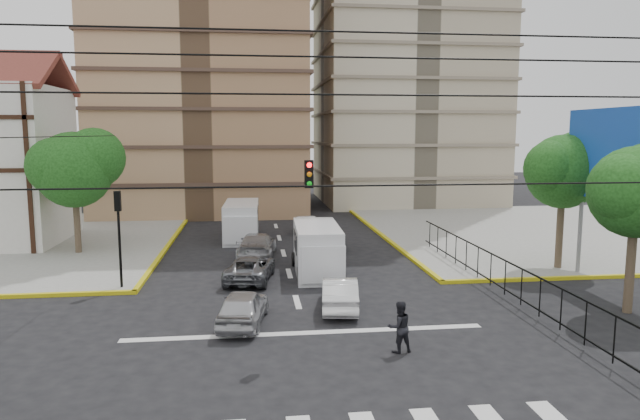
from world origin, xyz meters
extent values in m
plane|color=black|center=(0.00, 0.00, 0.00)|extent=(160.00, 160.00, 0.00)
cube|color=gray|center=(20.00, 20.00, 0.07)|extent=(26.00, 26.00, 0.15)
cube|color=silver|center=(0.00, 1.20, 0.01)|extent=(13.00, 0.40, 0.01)
cylinder|color=slate|center=(14.50, 4.00, 2.15)|extent=(0.20, 0.20, 4.00)
cylinder|color=slate|center=(14.50, 8.00, 2.15)|extent=(0.20, 0.20, 4.00)
cube|color=silver|center=(14.50, 6.00, 6.15)|extent=(0.25, 6.00, 4.00)
cube|color=blue|center=(14.30, 6.00, 6.15)|extent=(0.08, 6.20, 4.20)
cylinder|color=#473828|center=(13.00, 2.00, 2.10)|extent=(0.36, 0.36, 4.20)
sphere|color=#173F12|center=(13.00, 2.00, 4.84)|extent=(3.60, 3.60, 3.60)
sphere|color=#173F12|center=(12.28, 1.70, 5.03)|extent=(2.70, 2.70, 2.70)
cylinder|color=#473828|center=(14.00, 9.00, 2.24)|extent=(0.36, 0.36, 4.48)
sphere|color=#173F12|center=(14.00, 9.00, 5.16)|extent=(3.80, 3.80, 3.80)
sphere|color=#173F12|center=(14.95, 9.30, 5.73)|extent=(3.04, 3.04, 3.04)
sphere|color=#173F12|center=(13.24, 8.70, 5.35)|extent=(2.85, 2.85, 2.85)
cylinder|color=#473828|center=(-12.00, 16.00, 2.10)|extent=(0.36, 0.36, 4.20)
sphere|color=#173F12|center=(-12.00, 16.00, 5.00)|extent=(4.40, 4.40, 4.40)
sphere|color=#173F12|center=(-10.90, 16.30, 5.67)|extent=(3.52, 3.52, 3.52)
sphere|color=#173F12|center=(-12.88, 15.70, 5.22)|extent=(3.30, 3.30, 3.30)
cylinder|color=black|center=(-7.80, 7.80, 1.90)|extent=(0.12, 0.12, 3.50)
cube|color=black|center=(-7.80, 7.80, 4.10)|extent=(0.28, 0.22, 0.90)
sphere|color=#FF0C0C|center=(-7.80, 7.80, 4.40)|extent=(0.17, 0.17, 0.17)
cube|color=black|center=(0.00, 0.00, 5.80)|extent=(0.28, 0.22, 0.90)
cylinder|color=black|center=(0.00, -9.00, 6.25)|extent=(18.00, 0.03, 0.03)
cube|color=silver|center=(1.42, 9.85, 1.25)|extent=(2.36, 5.49, 2.49)
cube|color=silver|center=(1.42, 7.69, 1.08)|extent=(2.10, 1.37, 1.73)
cube|color=black|center=(1.42, 7.31, 1.68)|extent=(2.01, 0.17, 0.97)
cylinder|color=black|center=(0.39, 8.12, 0.38)|extent=(0.25, 0.76, 0.76)
cylinder|color=black|center=(2.45, 8.12, 0.38)|extent=(0.25, 0.76, 0.76)
cylinder|color=black|center=(0.39, 11.59, 0.38)|extent=(0.25, 0.76, 0.76)
cylinder|color=black|center=(2.45, 11.59, 0.38)|extent=(0.25, 0.76, 0.76)
cube|color=silver|center=(-2.52, 19.71, 1.25)|extent=(2.35, 5.52, 2.51)
cube|color=silver|center=(-2.52, 17.53, 1.09)|extent=(2.11, 1.37, 1.74)
cube|color=black|center=(-2.52, 17.15, 1.69)|extent=(2.02, 0.16, 0.98)
cylinder|color=black|center=(-3.55, 17.96, 0.38)|extent=(0.25, 0.76, 0.76)
cylinder|color=black|center=(-1.48, 17.96, 0.38)|extent=(0.25, 0.76, 0.76)
cylinder|color=black|center=(-3.55, 21.45, 0.38)|extent=(0.25, 0.76, 0.76)
cylinder|color=black|center=(-1.48, 21.45, 0.38)|extent=(0.25, 0.76, 0.76)
imported|color=#AEAFB3|center=(-2.24, 2.43, 0.67)|extent=(2.18, 4.13, 1.34)
imported|color=white|center=(1.65, 3.87, 0.66)|extent=(1.92, 4.15, 1.32)
imported|color=slate|center=(-1.98, 8.85, 0.62)|extent=(2.74, 4.71, 1.23)
imported|color=#A2A3A7|center=(-1.57, 14.03, 0.71)|extent=(2.59, 5.12, 1.43)
imported|color=black|center=(2.88, 16.00, 0.67)|extent=(1.69, 3.99, 1.35)
imported|color=silver|center=(1.94, 21.54, 0.63)|extent=(1.39, 3.86, 1.27)
imported|color=black|center=(2.86, -0.94, 0.86)|extent=(0.95, 0.81, 1.71)
camera|label=1|loc=(-1.89, -18.38, 7.13)|focal=32.00mm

